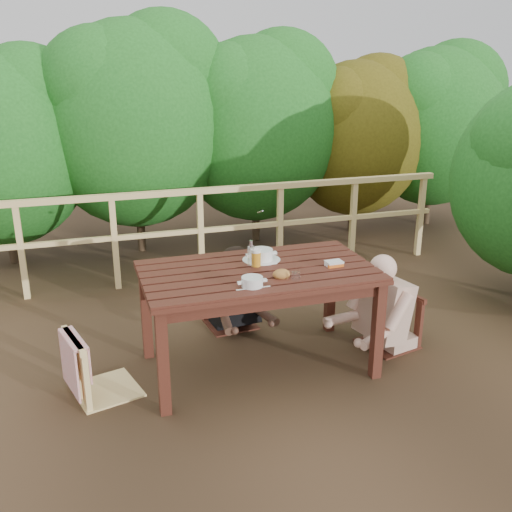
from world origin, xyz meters
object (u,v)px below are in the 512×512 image
object	(u,v)px
soup_near	(252,283)
soup_far	(261,255)
table	(258,320)
chair_right	(391,298)
chair_left	(101,334)
beer_glass	(256,259)
bottle	(251,255)
butter_tub	(334,264)
woman	(229,262)
chair_far	(230,282)
diner_right	(396,269)
tumbler	(296,277)
bread_roll	(281,274)

from	to	relation	value
soup_near	soup_far	xyz separation A→B (m)	(0.23, 0.51, 0.01)
table	chair_right	world-z (taller)	chair_right
chair_left	beer_glass	bearing A→B (deg)	-101.05
soup_near	bottle	world-z (taller)	bottle
soup_near	butter_tub	world-z (taller)	soup_near
chair_right	woman	size ratio (longest dim) A/B	0.71
chair_far	butter_tub	size ratio (longest dim) A/B	6.53
beer_glass	butter_tub	distance (m)	0.59
diner_right	beer_glass	world-z (taller)	diner_right
woman	soup_far	bearing A→B (deg)	93.08
tumbler	bread_roll	bearing A→B (deg)	134.55
bottle	butter_tub	xyz separation A→B (m)	(0.60, -0.18, -0.08)
tumbler	bottle	bearing A→B (deg)	121.44
table	beer_glass	world-z (taller)	beer_glass
chair_far	tumbler	xyz separation A→B (m)	(0.20, -1.08, 0.42)
chair_right	table	bearing A→B (deg)	-102.35
chair_far	diner_right	bearing A→B (deg)	-39.23
chair_left	diner_right	xyz separation A→B (m)	(2.35, 0.02, 0.22)
chair_far	soup_near	xyz separation A→B (m)	(-0.13, -1.10, 0.42)
beer_glass	tumbler	size ratio (longest dim) A/B	1.94
chair_left	bread_roll	distance (m)	1.34
tumbler	butter_tub	world-z (taller)	tumbler
soup_far	diner_right	bearing A→B (deg)	-9.59
table	soup_near	world-z (taller)	soup_near
chair_left	butter_tub	size ratio (longest dim) A/B	7.17
chair_left	bottle	size ratio (longest dim) A/B	4.13
soup_far	bottle	distance (m)	0.19
chair_right	bread_roll	size ratio (longest dim) A/B	6.47
chair_far	bottle	xyz separation A→B (m)	(-0.02, -0.72, 0.49)
chair_left	butter_tub	bearing A→B (deg)	-108.26
woman	bottle	bearing A→B (deg)	81.88
chair_far	diner_right	xyz separation A→B (m)	(1.19, -0.77, 0.26)
diner_right	beer_glass	xyz separation A→B (m)	(-1.18, 0.06, 0.19)
soup_far	chair_far	bearing A→B (deg)	99.65
chair_left	soup_far	distance (m)	1.33
woman	soup_near	bearing A→B (deg)	76.92
bread_roll	chair_right	bearing A→B (deg)	12.17
chair_left	woman	size ratio (longest dim) A/B	0.77
soup_far	beer_glass	bearing A→B (deg)	-123.33
chair_right	soup_near	world-z (taller)	soup_near
chair_right	bottle	size ratio (longest dim) A/B	3.80
chair_left	bread_roll	world-z (taller)	chair_left
chair_far	tumbler	size ratio (longest dim) A/B	11.26
chair_far	beer_glass	world-z (taller)	beer_glass
chair_far	woman	xyz separation A→B (m)	(-0.00, 0.02, 0.18)
chair_far	bread_roll	size ratio (longest dim) A/B	6.41
soup_far	butter_tub	distance (m)	0.57
table	chair_left	world-z (taller)	chair_left
chair_far	beer_glass	distance (m)	0.85
table	diner_right	distance (m)	1.22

